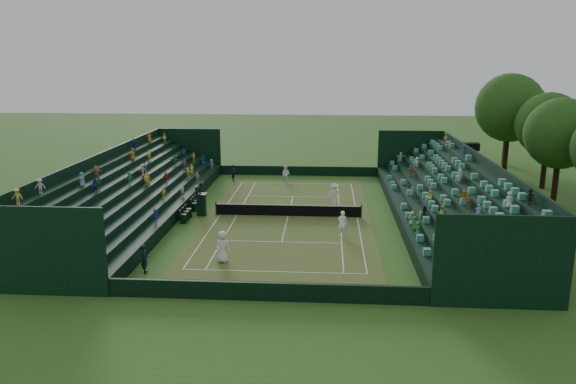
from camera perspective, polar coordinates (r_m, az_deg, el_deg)
name	(u,v)px	position (r m, az deg, el deg)	size (l,w,h in m)	color
ground	(288,216)	(44.72, 0.00, -2.49)	(160.00, 160.00, 0.00)	#36641F
court_surface	(288,216)	(44.72, 0.00, -2.49)	(12.97, 26.77, 0.01)	#366521
perimeter_wall_north	(298,171)	(60.02, 1.06, 2.17)	(17.17, 0.20, 1.00)	black
perimeter_wall_south	(267,292)	(29.64, -2.17, -10.08)	(17.17, 0.20, 1.00)	black
perimeter_wall_east	(396,212)	(44.82, 10.89, -2.04)	(0.20, 31.77, 1.00)	black
perimeter_wall_west	(183,208)	(45.94, -10.62, -1.65)	(0.20, 31.77, 1.00)	black
north_grandstand	(451,200)	(45.26, 16.21, -0.82)	(6.60, 32.00, 4.90)	black
south_grandstand	(131,195)	(46.90, -15.62, -0.28)	(6.60, 32.00, 4.90)	black
tennis_net	(288,210)	(44.58, 0.00, -1.84)	(11.67, 0.10, 1.06)	black
scoreboard_tower	(469,148)	(61.39, 17.91, 4.27)	(2.00, 1.00, 3.70)	black
tree_row	(548,121)	(57.21, 24.94, 6.54)	(8.88, 36.13, 10.74)	black
umpire_chair	(201,202)	(45.28, -8.81, -0.97)	(0.84, 0.84, 2.65)	black
courtside_chairs	(191,210)	(45.87, -9.83, -1.78)	(0.48, 5.45, 1.03)	black
player_near_west	(222,247)	(34.91, -6.67, -5.55)	(0.98, 0.64, 2.00)	white
player_near_east	(342,224)	(39.78, 5.54, -3.21)	(0.68, 0.45, 1.87)	white
player_far_west	(286,174)	(56.40, -0.21, 1.81)	(0.85, 0.66, 1.75)	white
player_far_east	(335,194)	(48.24, 4.75, -0.20)	(1.20, 0.69, 1.85)	white
line_judge_north	(234,173)	(57.44, -5.55, 1.94)	(0.62, 0.40, 1.69)	black
line_judge_south	(145,259)	(34.10, -14.36, -6.59)	(0.64, 0.42, 1.75)	black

